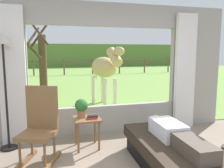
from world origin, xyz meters
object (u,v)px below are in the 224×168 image
at_px(recliner_sofa, 172,154).
at_px(horse, 105,68).
at_px(floor_lamp_left, 3,56).
at_px(book_stack, 93,117).
at_px(reclining_person, 175,134).
at_px(rocking_chair, 40,125).
at_px(potted_plant, 81,107).
at_px(side_table, 87,123).
at_px(pasture_tree, 42,59).

height_order(recliner_sofa, horse, horse).
bearing_deg(floor_lamp_left, horse, 47.43).
height_order(book_stack, horse, horse).
xyz_separation_m(reclining_person, book_stack, (-0.93, 1.04, 0.02)).
xyz_separation_m(recliner_sofa, rocking_chair, (-1.76, 0.76, 0.33)).
height_order(potted_plant, floor_lamp_left, floor_lamp_left).
height_order(side_table, book_stack, book_stack).
distance_m(recliner_sofa, pasture_tree, 7.61).
relative_size(reclining_person, horse, 0.79).
height_order(potted_plant, pasture_tree, pasture_tree).
height_order(reclining_person, side_table, reclining_person).
relative_size(potted_plant, book_stack, 1.86).
bearing_deg(potted_plant, rocking_chair, -152.63).
distance_m(side_table, book_stack, 0.16).
distance_m(recliner_sofa, horse, 3.95).
bearing_deg(floor_lamp_left, potted_plant, -11.58).
distance_m(recliner_sofa, reclining_person, 0.31).
bearing_deg(pasture_tree, floor_lamp_left, -94.43).
bearing_deg(recliner_sofa, side_table, 136.03).
bearing_deg(rocking_chair, reclining_person, -2.46).
bearing_deg(book_stack, pasture_tree, 98.17).
distance_m(horse, pasture_tree, 3.91).
bearing_deg(recliner_sofa, rocking_chair, 158.56).
height_order(rocking_chair, pasture_tree, pasture_tree).
height_order(book_stack, pasture_tree, pasture_tree).
distance_m(rocking_chair, book_stack, 0.86).
xyz_separation_m(reclining_person, floor_lamp_left, (-2.30, 1.40, 1.03)).
distance_m(book_stack, pasture_tree, 6.42).
bearing_deg(reclining_person, rocking_chair, 157.20).
bearing_deg(side_table, floor_lamp_left, 166.56).
distance_m(book_stack, floor_lamp_left, 1.74).
relative_size(reclining_person, potted_plant, 4.48).
relative_size(rocking_chair, book_stack, 6.53).
distance_m(rocking_chair, floor_lamp_left, 1.29).
bearing_deg(rocking_chair, floor_lamp_left, 154.24).
xyz_separation_m(recliner_sofa, horse, (-0.01, 3.84, 0.94)).
xyz_separation_m(recliner_sofa, pasture_tree, (-1.84, 7.30, 1.09)).
xyz_separation_m(rocking_chair, side_table, (0.75, 0.29, -0.12)).
bearing_deg(reclining_person, floor_lamp_left, 150.48).
distance_m(rocking_chair, pasture_tree, 6.58).
bearing_deg(floor_lamp_left, rocking_chair, -48.05).
height_order(reclining_person, pasture_tree, pasture_tree).
bearing_deg(horse, recliner_sofa, 78.58).
bearing_deg(book_stack, potted_plant, 144.68).
distance_m(reclining_person, side_table, 1.50).
bearing_deg(book_stack, reclining_person, -48.22).
xyz_separation_m(rocking_chair, book_stack, (0.83, 0.23, 0.00)).
bearing_deg(pasture_tree, rocking_chair, -89.37).
xyz_separation_m(potted_plant, pasture_tree, (-0.74, 6.19, 0.61)).
xyz_separation_m(potted_plant, book_stack, (0.17, -0.12, -0.16)).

